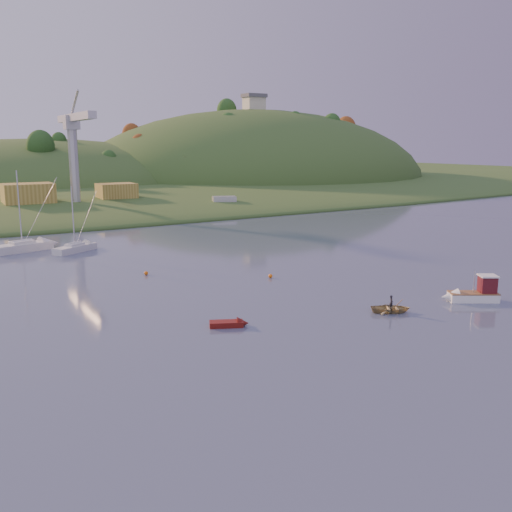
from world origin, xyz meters
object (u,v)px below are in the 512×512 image
canoe (391,308)px  red_tender (234,324)px  sailboat_near (75,248)px  fishing_boat (470,294)px  sailboat_far (22,246)px

canoe → red_tender: size_ratio=1.02×
sailboat_near → red_tender: sailboat_near is taller
sailboat_near → canoe: 51.55m
sailboat_near → canoe: size_ratio=2.62×
sailboat_near → fishing_boat: bearing=-90.5°
fishing_boat → red_tender: size_ratio=1.59×
red_tender → fishing_boat: bearing=12.1°
canoe → red_tender: bearing=104.4°
fishing_boat → sailboat_far: (-35.48, 53.85, -0.04)m
sailboat_near → red_tender: bearing=-116.1°
fishing_boat → canoe: fishing_boat is taller
sailboat_far → fishing_boat: bearing=-72.8°
fishing_boat → sailboat_near: bearing=-28.8°
fishing_boat → sailboat_far: bearing=-25.6°
fishing_boat → sailboat_far: sailboat_far is taller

